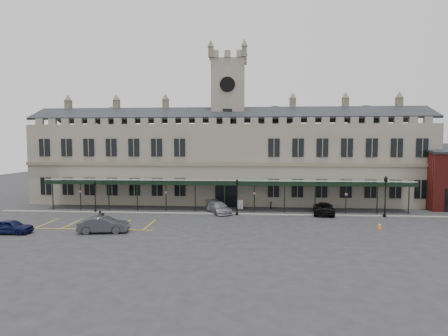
# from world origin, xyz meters

# --- Properties ---
(ground) EXTENTS (140.00, 140.00, 0.00)m
(ground) POSITION_xyz_m (0.00, 0.00, 0.00)
(ground) COLOR #27272A
(station_building) EXTENTS (60.00, 10.36, 17.30)m
(station_building) POSITION_xyz_m (0.00, 15.91, 6.47)
(station_building) COLOR slate
(station_building) RESTS_ON ground
(clock_tower) EXTENTS (5.60, 5.60, 24.80)m
(clock_tower) POSITION_xyz_m (0.00, 16.00, 13.11)
(clock_tower) COLOR slate
(clock_tower) RESTS_ON ground
(canopy) EXTENTS (50.00, 4.10, 4.30)m
(canopy) POSITION_xyz_m (0.00, 7.46, 2.40)
(canopy) COLOR #8C9E93
(canopy) RESTS_ON ground
(kerb) EXTENTS (60.00, 0.40, 0.12)m
(kerb) POSITION_xyz_m (0.00, 5.50, 0.06)
(kerb) COLOR gray
(kerb) RESTS_ON ground
(parking_markings) EXTENTS (16.00, 6.00, 0.01)m
(parking_markings) POSITION_xyz_m (-14.00, -1.50, 0.00)
(parking_markings) COLOR gold
(parking_markings) RESTS_ON ground
(tree_behind_left) EXTENTS (6.00, 6.00, 16.00)m
(tree_behind_left) POSITION_xyz_m (-22.00, 25.00, 12.81)
(tree_behind_left) COLOR #332314
(tree_behind_left) RESTS_ON ground
(tree_behind_mid) EXTENTS (6.00, 6.00, 16.00)m
(tree_behind_mid) POSITION_xyz_m (8.00, 25.00, 12.81)
(tree_behind_mid) COLOR #332314
(tree_behind_mid) RESTS_ON ground
(tree_behind_right) EXTENTS (6.00, 6.00, 16.00)m
(tree_behind_right) POSITION_xyz_m (24.00, 25.00, 12.81)
(tree_behind_right) COLOR #332314
(tree_behind_right) RESTS_ON ground
(lamp_post_left) EXTENTS (0.41, 0.41, 4.31)m
(lamp_post_left) POSITION_xyz_m (-17.19, 5.56, 2.56)
(lamp_post_left) COLOR black
(lamp_post_left) RESTS_ON ground
(lamp_post_mid) EXTENTS (0.44, 0.44, 4.67)m
(lamp_post_mid) POSITION_xyz_m (1.73, 5.14, 2.77)
(lamp_post_mid) COLOR black
(lamp_post_mid) RESTS_ON ground
(lamp_post_right) EXTENTS (0.49, 0.49, 5.20)m
(lamp_post_right) POSITION_xyz_m (20.24, 5.20, 3.08)
(lamp_post_right) COLOR black
(lamp_post_right) RESTS_ON ground
(traffic_cone) EXTENTS (0.41, 0.41, 0.66)m
(traffic_cone) POSITION_xyz_m (17.32, -1.02, 0.32)
(traffic_cone) COLOR orange
(traffic_cone) RESTS_ON ground
(sign_board) EXTENTS (0.75, 0.06, 1.28)m
(sign_board) POSITION_xyz_m (2.07, 9.29, 0.63)
(sign_board) COLOR black
(sign_board) RESTS_ON ground
(bollard_left) EXTENTS (0.15, 0.15, 0.85)m
(bollard_left) POSITION_xyz_m (-1.90, 9.31, 0.43)
(bollard_left) COLOR black
(bollard_left) RESTS_ON ground
(bollard_right) EXTENTS (0.17, 0.17, 0.98)m
(bollard_right) POSITION_xyz_m (6.37, 9.94, 0.49)
(bollard_right) COLOR black
(bollard_right) RESTS_ON ground
(car_left_a) EXTENTS (4.28, 1.78, 1.45)m
(car_left_a) POSITION_xyz_m (-21.00, -5.73, 0.72)
(car_left_a) COLOR #0C1036
(car_left_a) RESTS_ON ground
(car_left_b) EXTENTS (5.23, 2.43, 1.66)m
(car_left_b) POSITION_xyz_m (-11.74, -4.69, 0.83)
(car_left_b) COLOR #36383D
(car_left_b) RESTS_ON ground
(car_taxi) EXTENTS (4.24, 5.52, 1.49)m
(car_taxi) POSITION_xyz_m (-0.76, 6.28, 0.75)
(car_taxi) COLOR #96999D
(car_taxi) RESTS_ON ground
(car_van) EXTENTS (3.41, 5.88, 1.54)m
(car_van) POSITION_xyz_m (13.00, 6.59, 0.77)
(car_van) COLOR black
(car_van) RESTS_ON ground
(person_a) EXTENTS (0.72, 0.78, 1.79)m
(person_a) POSITION_xyz_m (-13.20, -2.03, 0.90)
(person_a) COLOR black
(person_a) RESTS_ON ground
(person_b) EXTENTS (1.12, 1.06, 1.83)m
(person_b) POSITION_xyz_m (-12.30, -3.61, 0.91)
(person_b) COLOR black
(person_b) RESTS_ON ground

